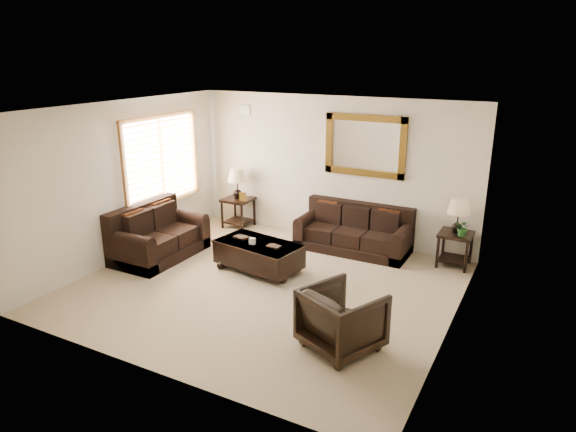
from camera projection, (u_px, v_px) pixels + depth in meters
The scene contains 11 objects.
room at pixel (264, 202), 7.49m from camera, with size 5.51×5.01×2.71m.
window at pixel (162, 160), 9.39m from camera, with size 0.07×1.96×1.66m.
mirror at pixel (365, 146), 9.12m from camera, with size 1.50×0.06×1.10m.
air_vent at pixel (244, 110), 10.11m from camera, with size 0.25×0.02×0.18m, color #999999.
sofa at pixel (354, 234), 9.29m from camera, with size 2.01×0.87×0.82m.
loveseat at pixel (157, 238), 8.97m from camera, with size 0.97×1.64×0.92m.
end_table_left at pixel (238, 189), 10.35m from camera, with size 0.56×0.56×1.22m.
end_table_right at pixel (457, 222), 8.44m from camera, with size 0.53×0.53×1.18m.
coffee_table at pixel (259, 253), 8.42m from camera, with size 1.50×0.96×0.60m.
armchair at pixel (342, 316), 6.14m from camera, with size 0.83×0.78×0.85m, color black.
potted_plant at pixel (463, 230), 8.33m from camera, with size 0.25×0.27×0.21m, color #21561D.
Camera 1 is at (3.68, -6.19, 3.46)m, focal length 32.00 mm.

